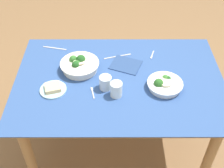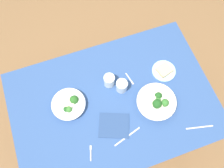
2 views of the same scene
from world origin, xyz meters
name	(u,v)px [view 1 (image 1 of 2)]	position (x,y,z in m)	size (l,w,h in m)	color
ground_plane	(118,145)	(0.00, 0.00, 0.00)	(6.00, 6.00, 0.00)	brown
dining_table	(119,91)	(0.00, 0.00, 0.66)	(1.46, 0.99, 0.78)	#2D4C84
broccoli_bowl_far	(164,84)	(-0.30, 0.08, 0.80)	(0.24, 0.24, 0.08)	white
broccoli_bowl_near	(80,65)	(0.28, -0.11, 0.81)	(0.28, 0.28, 0.11)	silver
bread_side_plate	(53,89)	(0.45, 0.11, 0.79)	(0.18, 0.18, 0.04)	#99C6D1
water_glass_center	(105,83)	(0.09, 0.08, 0.82)	(0.08, 0.08, 0.10)	silver
water_glass_side	(116,89)	(0.02, 0.15, 0.83)	(0.08, 0.08, 0.10)	silver
fork_by_far_bowl	(152,55)	(-0.26, -0.28, 0.78)	(0.04, 0.10, 0.00)	#B7B7BC
fork_by_near_bowl	(93,92)	(0.18, 0.13, 0.78)	(0.03, 0.11, 0.00)	#B7B7BC
table_knife_left	(117,56)	(0.01, -0.26, 0.78)	(0.21, 0.01, 0.00)	#B7B7BC
table_knife_right	(55,48)	(0.50, -0.37, 0.78)	(0.19, 0.01, 0.00)	#B7B7BC
napkin_folded_upper	(126,65)	(-0.05, -0.16, 0.78)	(0.21, 0.18, 0.01)	navy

